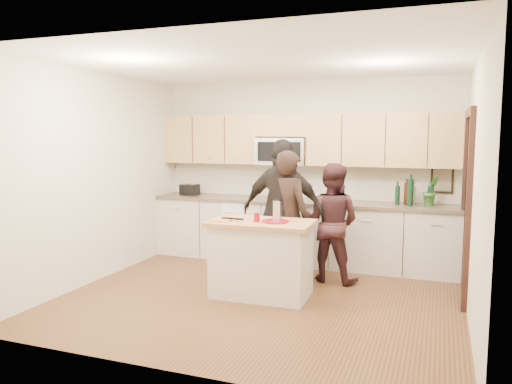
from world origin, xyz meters
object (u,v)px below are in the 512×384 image
(island, at_px, (261,258))
(woman_left, at_px, (289,217))
(toaster, at_px, (190,190))
(woman_right, at_px, (283,211))
(woman_center, at_px, (331,223))

(island, distance_m, woman_left, 0.74)
(island, relative_size, toaster, 4.54)
(woman_left, relative_size, woman_right, 0.92)
(woman_center, bearing_deg, woman_left, 38.92)
(island, relative_size, woman_center, 0.79)
(woman_right, bearing_deg, toaster, -25.52)
(toaster, relative_size, woman_center, 0.17)
(woman_right, bearing_deg, woman_left, 145.43)
(island, distance_m, toaster, 2.49)
(island, distance_m, woman_right, 0.83)
(woman_center, relative_size, woman_right, 0.83)
(island, height_order, woman_right, woman_right)
(woman_center, bearing_deg, toaster, -8.19)
(toaster, bearing_deg, woman_left, -27.72)
(woman_right, bearing_deg, woman_center, -158.15)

